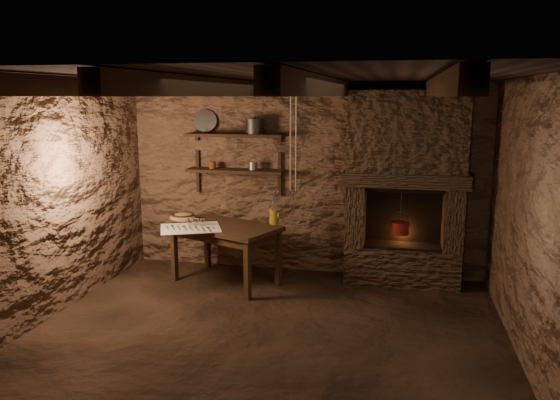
% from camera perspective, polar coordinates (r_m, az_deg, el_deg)
% --- Properties ---
extents(floor, '(4.50, 4.50, 0.00)m').
position_cam_1_polar(floor, '(5.36, -1.44, -13.82)').
color(floor, black).
rests_on(floor, ground).
extents(back_wall, '(4.50, 0.04, 2.40)m').
position_cam_1_polar(back_wall, '(6.90, 2.47, 2.21)').
color(back_wall, '#513526').
rests_on(back_wall, floor).
extents(front_wall, '(4.50, 0.04, 2.40)m').
position_cam_1_polar(front_wall, '(3.14, -10.38, -8.57)').
color(front_wall, '#513526').
rests_on(front_wall, floor).
extents(left_wall, '(0.04, 4.00, 2.40)m').
position_cam_1_polar(left_wall, '(5.92, -23.14, -0.10)').
color(left_wall, '#513526').
rests_on(left_wall, floor).
extents(right_wall, '(0.04, 4.00, 2.40)m').
position_cam_1_polar(right_wall, '(4.96, 24.67, -2.21)').
color(right_wall, '#513526').
rests_on(right_wall, floor).
extents(ceiling, '(4.50, 4.00, 0.04)m').
position_cam_1_polar(ceiling, '(4.87, -1.58, 12.78)').
color(ceiling, black).
rests_on(ceiling, back_wall).
extents(beam_far_left, '(0.14, 3.95, 0.16)m').
position_cam_1_polar(beam_far_left, '(5.43, -17.44, 11.15)').
color(beam_far_left, black).
rests_on(beam_far_left, ceiling).
extents(beam_mid_left, '(0.14, 3.95, 0.16)m').
position_cam_1_polar(beam_mid_left, '(5.01, -7.25, 11.62)').
color(beam_mid_left, black).
rests_on(beam_mid_left, ceiling).
extents(beam_mid_right, '(0.14, 3.95, 0.16)m').
position_cam_1_polar(beam_mid_right, '(4.77, 4.39, 11.72)').
color(beam_mid_right, black).
rests_on(beam_mid_right, ceiling).
extents(beam_far_right, '(0.14, 3.95, 0.16)m').
position_cam_1_polar(beam_far_right, '(4.74, 16.69, 11.31)').
color(beam_far_right, black).
rests_on(beam_far_right, ceiling).
extents(shelf_lower, '(1.25, 0.30, 0.04)m').
position_cam_1_polar(shelf_lower, '(6.93, -4.70, 3.06)').
color(shelf_lower, black).
rests_on(shelf_lower, back_wall).
extents(shelf_upper, '(1.25, 0.30, 0.04)m').
position_cam_1_polar(shelf_upper, '(6.89, -4.75, 6.77)').
color(shelf_upper, black).
rests_on(shelf_upper, back_wall).
extents(hearth, '(1.43, 0.51, 2.30)m').
position_cam_1_polar(hearth, '(6.57, 12.92, 1.74)').
color(hearth, '#36251B').
rests_on(hearth, floor).
extents(work_table, '(1.44, 1.15, 0.72)m').
position_cam_1_polar(work_table, '(6.62, -5.70, -5.40)').
color(work_table, black).
rests_on(work_table, floor).
extents(linen_cloth, '(0.84, 0.78, 0.01)m').
position_cam_1_polar(linen_cloth, '(6.42, -9.34, -2.92)').
color(linen_cloth, white).
rests_on(linen_cloth, work_table).
extents(pewter_cutlery_row, '(0.61, 0.43, 0.01)m').
position_cam_1_polar(pewter_cutlery_row, '(6.39, -9.41, -2.88)').
color(pewter_cutlery_row, gray).
rests_on(pewter_cutlery_row, linen_cloth).
extents(drinking_glasses, '(0.22, 0.07, 0.09)m').
position_cam_1_polar(drinking_glasses, '(6.52, -8.75, -2.26)').
color(drinking_glasses, white).
rests_on(drinking_glasses, linen_cloth).
extents(stoneware_jug, '(0.15, 0.15, 0.41)m').
position_cam_1_polar(stoneware_jug, '(6.53, -0.58, -1.01)').
color(stoneware_jug, olive).
rests_on(stoneware_jug, work_table).
extents(wooden_bowl, '(0.40, 0.40, 0.12)m').
position_cam_1_polar(wooden_bowl, '(6.82, -10.09, -1.82)').
color(wooden_bowl, '#A17646').
rests_on(wooden_bowl, work_table).
extents(iron_stockpot, '(0.27, 0.27, 0.17)m').
position_cam_1_polar(iron_stockpot, '(6.81, -2.66, 7.62)').
color(iron_stockpot, '#2A2725').
rests_on(iron_stockpot, shelf_upper).
extents(tin_pan, '(0.31, 0.18, 0.29)m').
position_cam_1_polar(tin_pan, '(7.11, -7.81, 8.18)').
color(tin_pan, '#A3A39D').
rests_on(tin_pan, shelf_upper).
extents(small_kettle, '(0.17, 0.16, 0.15)m').
position_cam_1_polar(small_kettle, '(6.86, -2.83, 3.58)').
color(small_kettle, '#A3A39D').
rests_on(small_kettle, shelf_lower).
extents(rusty_tin, '(0.11, 0.11, 0.09)m').
position_cam_1_polar(rusty_tin, '(7.02, -7.08, 3.64)').
color(rusty_tin, '#602A13').
rests_on(rusty_tin, shelf_lower).
extents(red_pot, '(0.23, 0.23, 0.54)m').
position_cam_1_polar(red_pot, '(6.62, 12.44, -2.78)').
color(red_pot, maroon).
rests_on(red_pot, hearth).
extents(hanging_ropes, '(0.08, 0.08, 1.20)m').
position_cam_1_polar(hanging_ropes, '(5.90, 1.40, 6.61)').
color(hanging_ropes, beige).
rests_on(hanging_ropes, ceiling).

